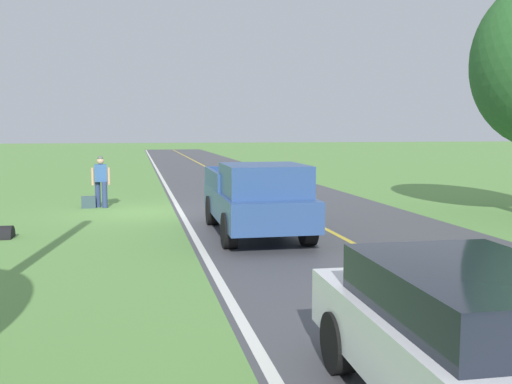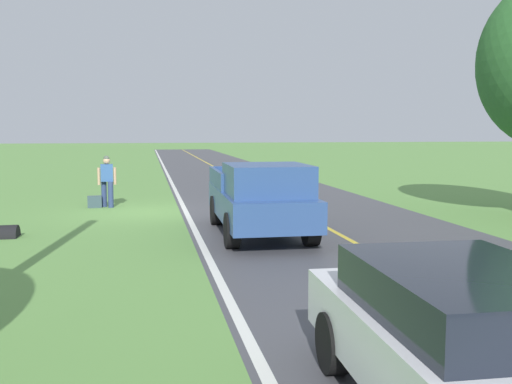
{
  "view_description": "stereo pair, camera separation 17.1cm",
  "coord_description": "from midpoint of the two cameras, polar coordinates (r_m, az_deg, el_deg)",
  "views": [
    {
      "loc": [
        0.11,
        18.63,
        2.61
      ],
      "look_at": [
        -1.81,
        9.4,
        1.6
      ],
      "focal_mm": 40.69,
      "sensor_mm": 36.0,
      "label": 1
    },
    {
      "loc": [
        -0.05,
        18.67,
        2.61
      ],
      "look_at": [
        -1.81,
        9.4,
        1.6
      ],
      "focal_mm": 40.69,
      "sensor_mm": 36.0,
      "label": 2
    }
  ],
  "objects": [
    {
      "name": "pickup_truck_passing",
      "position": [
        14.29,
        0.79,
        -0.48
      ],
      "size": [
        2.16,
        5.43,
        1.82
      ],
      "color": "#2D4C84",
      "rests_on": "ground"
    },
    {
      "name": "hitchhiker_walking",
      "position": [
        20.22,
        -14.21,
        1.31
      ],
      "size": [
        0.62,
        0.51,
        1.75
      ],
      "color": "navy",
      "rests_on": "ground"
    },
    {
      "name": "lane_edge_line",
      "position": [
        18.87,
        -6.7,
        -1.85
      ],
      "size": [
        0.16,
        117.6,
        0.0
      ],
      "primitive_type": "cube",
      "color": "silver",
      "rests_on": "ground"
    },
    {
      "name": "sedan_ahead_same_lane",
      "position": [
        5.53,
        21.52,
        -13.91
      ],
      "size": [
        2.03,
        4.45,
        1.41
      ],
      "color": "silver",
      "rests_on": "ground"
    },
    {
      "name": "drainage_culvert",
      "position": [
        15.43,
        -23.49,
        -4.12
      ],
      "size": [
        0.8,
        0.6,
        0.6
      ],
      "primitive_type": "cylinder",
      "rotation": [
        0.0,
        1.57,
        0.0
      ],
      "color": "black",
      "rests_on": "ground"
    },
    {
      "name": "ground_plane",
      "position": [
        18.83,
        -10.54,
        -1.95
      ],
      "size": [
        200.0,
        200.0,
        0.0
      ],
      "primitive_type": "plane",
      "color": "#609347"
    },
    {
      "name": "suitcase_carried",
      "position": [
        20.23,
        -15.34,
        -0.93
      ],
      "size": [
        0.47,
        0.23,
        0.4
      ],
      "primitive_type": "cube",
      "rotation": [
        0.0,
        0.0,
        1.63
      ],
      "color": "#384C56",
      "rests_on": "ground"
    },
    {
      "name": "lane_centre_line",
      "position": [
        19.43,
        3.69,
        -1.59
      ],
      "size": [
        0.14,
        117.6,
        0.0
      ],
      "primitive_type": "cube",
      "color": "gold",
      "rests_on": "ground"
    },
    {
      "name": "road_surface",
      "position": [
        19.43,
        3.69,
        -1.6
      ],
      "size": [
        7.38,
        120.0,
        0.0
      ],
      "primitive_type": "cube",
      "color": "#47474C",
      "rests_on": "ground"
    }
  ]
}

